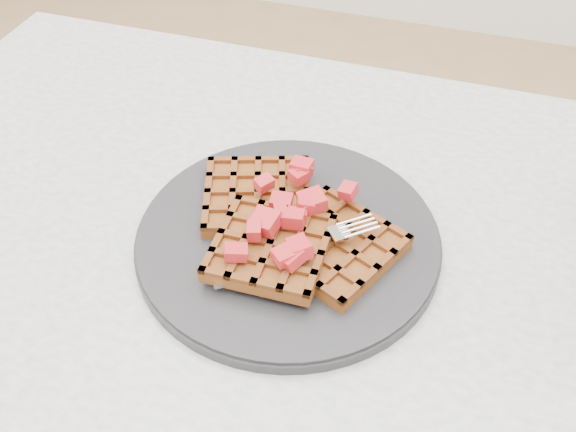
# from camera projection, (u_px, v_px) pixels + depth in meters

# --- Properties ---
(table) EXTENTS (1.20, 0.80, 0.75)m
(table) POSITION_uv_depth(u_px,v_px,m) (330.00, 349.00, 0.71)
(table) COLOR silver
(table) RESTS_ON ground
(plate) EXTENTS (0.31, 0.31, 0.02)m
(plate) POSITION_uv_depth(u_px,v_px,m) (288.00, 238.00, 0.66)
(plate) COLOR black
(plate) RESTS_ON table
(waffles) EXTENTS (0.24, 0.20, 0.03)m
(waffles) POSITION_uv_depth(u_px,v_px,m) (287.00, 228.00, 0.64)
(waffles) COLOR brown
(waffles) RESTS_ON plate
(strawberry_pile) EXTENTS (0.15, 0.15, 0.02)m
(strawberry_pile) POSITION_uv_depth(u_px,v_px,m) (288.00, 206.00, 0.63)
(strawberry_pile) COLOR maroon
(strawberry_pile) RESTS_ON waffles
(fork) EXTENTS (0.15, 0.13, 0.02)m
(fork) POSITION_uv_depth(u_px,v_px,m) (308.00, 256.00, 0.62)
(fork) COLOR silver
(fork) RESTS_ON plate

